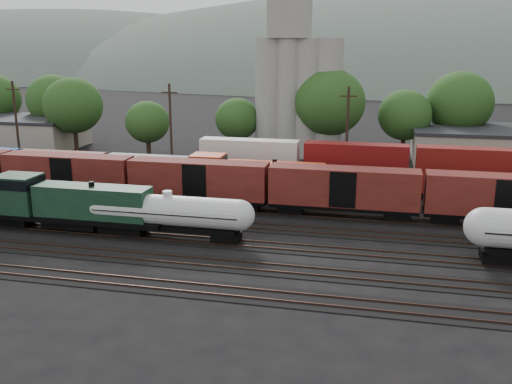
% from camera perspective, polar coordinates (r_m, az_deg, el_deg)
% --- Properties ---
extents(ground, '(600.00, 600.00, 0.00)m').
position_cam_1_polar(ground, '(56.74, -4.97, -3.17)').
color(ground, black).
extents(tracks, '(180.00, 33.20, 0.20)m').
position_cam_1_polar(tracks, '(56.72, -4.97, -3.13)').
color(tracks, black).
rests_on(tracks, ground).
extents(green_locomotive, '(18.45, 3.26, 4.88)m').
position_cam_1_polar(green_locomotive, '(56.79, -18.86, -1.00)').
color(green_locomotive, black).
rests_on(green_locomotive, ground).
extents(tank_car_a, '(16.08, 2.88, 4.21)m').
position_cam_1_polar(tank_car_a, '(52.15, -8.78, -2.02)').
color(tank_car_a, silver).
rests_on(tank_car_a, ground).
extents(orange_locomotive, '(18.61, 3.10, 4.65)m').
position_cam_1_polar(orange_locomotive, '(64.85, -0.89, 1.60)').
color(orange_locomotive, black).
rests_on(orange_locomotive, ground).
extents(boxcar_string, '(169.00, 2.90, 4.20)m').
position_cam_1_polar(boxcar_string, '(58.25, 8.76, 0.38)').
color(boxcar_string, black).
rests_on(boxcar_string, ground).
extents(container_wall, '(162.01, 2.60, 5.80)m').
position_cam_1_polar(container_wall, '(70.54, -3.02, 2.69)').
color(container_wall, black).
rests_on(container_wall, ground).
extents(grain_silo, '(13.40, 5.00, 29.00)m').
position_cam_1_polar(grain_silo, '(88.58, 4.15, 10.75)').
color(grain_silo, gray).
rests_on(grain_silo, ground).
extents(industrial_sheds, '(119.38, 17.26, 5.10)m').
position_cam_1_polar(industrial_sheds, '(88.44, 6.12, 5.02)').
color(industrial_sheds, '#9E937F').
rests_on(industrial_sheds, ground).
extents(tree_band, '(166.45, 20.95, 14.20)m').
position_cam_1_polar(tree_band, '(90.03, 9.08, 8.38)').
color(tree_band, black).
rests_on(tree_band, ground).
extents(utility_poles, '(122.20, 0.36, 12.00)m').
position_cam_1_polar(utility_poles, '(76.05, -0.01, 6.30)').
color(utility_poles, black).
rests_on(utility_poles, ground).
extents(distant_hills, '(860.00, 286.00, 130.00)m').
position_cam_1_polar(distant_hills, '(313.73, 14.17, 7.40)').
color(distant_hills, '#59665B').
rests_on(distant_hills, ground).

